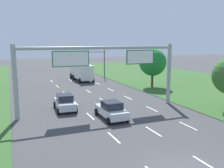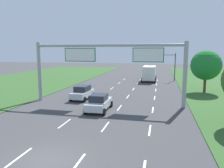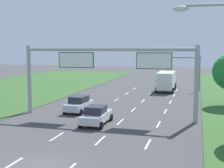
{
  "view_description": "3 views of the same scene",
  "coord_description": "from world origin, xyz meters",
  "px_view_note": "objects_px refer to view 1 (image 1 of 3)",
  "views": [
    {
      "loc": [
        -8.74,
        -10.66,
        7.22
      ],
      "look_at": [
        1.78,
        14.96,
        2.51
      ],
      "focal_mm": 40.0,
      "sensor_mm": 36.0,
      "label": 1
    },
    {
      "loc": [
        5.93,
        -10.17,
        5.93
      ],
      "look_at": [
        0.05,
        15.99,
        1.93
      ],
      "focal_mm": 35.0,
      "sensor_mm": 36.0,
      "label": 2
    },
    {
      "loc": [
        8.53,
        -15.18,
        6.68
      ],
      "look_at": [
        0.39,
        14.07,
        3.23
      ],
      "focal_mm": 50.0,
      "sensor_mm": 36.0,
      "label": 3
    }
  ],
  "objects_px": {
    "roadside_tree_far": "(153,62)",
    "car_lead_silver": "(111,110)",
    "car_near_red": "(65,102)",
    "sign_gantry": "(102,64)",
    "traffic_light_mast": "(95,59)",
    "box_truck": "(81,71)"
  },
  "relations": [
    {
      "from": "traffic_light_mast",
      "to": "roadside_tree_far",
      "type": "height_order",
      "value": "roadside_tree_far"
    },
    {
      "from": "box_truck",
      "to": "sign_gantry",
      "type": "distance_m",
      "value": 21.8
    },
    {
      "from": "sign_gantry",
      "to": "traffic_light_mast",
      "type": "height_order",
      "value": "sign_gantry"
    },
    {
      "from": "car_lead_silver",
      "to": "car_near_red",
      "type": "bearing_deg",
      "value": 126.3
    },
    {
      "from": "box_truck",
      "to": "car_near_red",
      "type": "bearing_deg",
      "value": -110.47
    },
    {
      "from": "car_near_red",
      "to": "traffic_light_mast",
      "type": "height_order",
      "value": "traffic_light_mast"
    },
    {
      "from": "box_truck",
      "to": "traffic_light_mast",
      "type": "height_order",
      "value": "traffic_light_mast"
    },
    {
      "from": "car_lead_silver",
      "to": "box_truck",
      "type": "relative_size",
      "value": 0.52
    },
    {
      "from": "car_near_red",
      "to": "sign_gantry",
      "type": "xyz_separation_m",
      "value": [
        3.69,
        -1.63,
        4.05
      ]
    },
    {
      "from": "roadside_tree_far",
      "to": "traffic_light_mast",
      "type": "bearing_deg",
      "value": 113.92
    },
    {
      "from": "car_near_red",
      "to": "roadside_tree_far",
      "type": "distance_m",
      "value": 18.08
    },
    {
      "from": "car_lead_silver",
      "to": "box_truck",
      "type": "distance_m",
      "value": 24.56
    },
    {
      "from": "box_truck",
      "to": "sign_gantry",
      "type": "relative_size",
      "value": 0.48
    },
    {
      "from": "sign_gantry",
      "to": "traffic_light_mast",
      "type": "distance_m",
      "value": 23.19
    },
    {
      "from": "car_lead_silver",
      "to": "sign_gantry",
      "type": "distance_m",
      "value": 5.07
    },
    {
      "from": "car_lead_silver",
      "to": "traffic_light_mast",
      "type": "relative_size",
      "value": 0.77
    },
    {
      "from": "roadside_tree_far",
      "to": "car_lead_silver",
      "type": "bearing_deg",
      "value": -133.77
    },
    {
      "from": "traffic_light_mast",
      "to": "car_near_red",
      "type": "bearing_deg",
      "value": -116.64
    },
    {
      "from": "traffic_light_mast",
      "to": "roadside_tree_far",
      "type": "bearing_deg",
      "value": -66.08
    },
    {
      "from": "box_truck",
      "to": "roadside_tree_far",
      "type": "relative_size",
      "value": 1.36
    },
    {
      "from": "box_truck",
      "to": "roadside_tree_far",
      "type": "height_order",
      "value": "roadside_tree_far"
    },
    {
      "from": "car_lead_silver",
      "to": "box_truck",
      "type": "xyz_separation_m",
      "value": [
        3.76,
        24.25,
        0.85
      ]
    }
  ]
}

